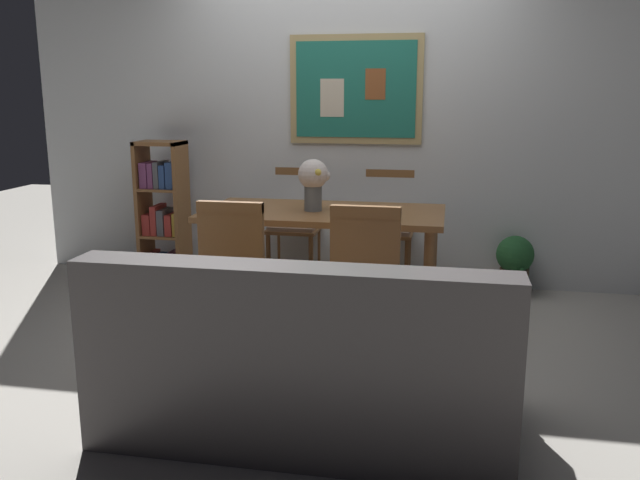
{
  "coord_description": "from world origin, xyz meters",
  "views": [
    {
      "loc": [
        0.81,
        -3.9,
        1.51
      ],
      "look_at": [
        0.08,
        -0.12,
        0.65
      ],
      "focal_mm": 37.49,
      "sensor_mm": 36.0,
      "label": 1
    }
  ],
  "objects_px": {
    "leather_couch": "(303,367)",
    "potted_ivy": "(515,263)",
    "dining_table": "(324,224)",
    "flower_vase": "(313,179)",
    "dining_chair_near_right": "(367,269)",
    "dining_chair_far_left": "(296,215)",
    "bookshelf": "(164,217)",
    "dining_chair_near_left": "(237,262)",
    "dining_chair_far_right": "(388,218)"
  },
  "relations": [
    {
      "from": "bookshelf",
      "to": "flower_vase",
      "type": "height_order",
      "value": "bookshelf"
    },
    {
      "from": "dining_chair_far_left",
      "to": "flower_vase",
      "type": "distance_m",
      "value": 0.94
    },
    {
      "from": "dining_table",
      "to": "bookshelf",
      "type": "xyz_separation_m",
      "value": [
        -1.41,
        0.55,
        -0.1
      ]
    },
    {
      "from": "dining_table",
      "to": "dining_chair_far_right",
      "type": "xyz_separation_m",
      "value": [
        0.37,
        0.77,
        -0.09
      ]
    },
    {
      "from": "dining_chair_near_right",
      "to": "bookshelf",
      "type": "distance_m",
      "value": 2.24
    },
    {
      "from": "dining_chair_near_left",
      "to": "dining_chair_far_right",
      "type": "xyz_separation_m",
      "value": [
        0.73,
        1.55,
        0.0
      ]
    },
    {
      "from": "dining_table",
      "to": "dining_chair_near_right",
      "type": "bearing_deg",
      "value": -63.08
    },
    {
      "from": "leather_couch",
      "to": "flower_vase",
      "type": "height_order",
      "value": "flower_vase"
    },
    {
      "from": "dining_chair_near_left",
      "to": "leather_couch",
      "type": "relative_size",
      "value": 0.51
    },
    {
      "from": "dining_chair_near_left",
      "to": "potted_ivy",
      "type": "bearing_deg",
      "value": 40.73
    },
    {
      "from": "dining_chair_near_left",
      "to": "leather_couch",
      "type": "xyz_separation_m",
      "value": [
        0.59,
        -0.88,
        -0.23
      ]
    },
    {
      "from": "dining_chair_far_right",
      "to": "flower_vase",
      "type": "bearing_deg",
      "value": -118.66
    },
    {
      "from": "leather_couch",
      "to": "potted_ivy",
      "type": "distance_m",
      "value": 2.6
    },
    {
      "from": "dining_chair_near_right",
      "to": "bookshelf",
      "type": "height_order",
      "value": "bookshelf"
    },
    {
      "from": "dining_table",
      "to": "leather_couch",
      "type": "relative_size",
      "value": 0.9
    },
    {
      "from": "dining_table",
      "to": "dining_chair_near_right",
      "type": "distance_m",
      "value": 0.87
    },
    {
      "from": "dining_chair_near_right",
      "to": "leather_couch",
      "type": "height_order",
      "value": "dining_chair_near_right"
    },
    {
      "from": "leather_couch",
      "to": "bookshelf",
      "type": "height_order",
      "value": "bookshelf"
    },
    {
      "from": "dining_table",
      "to": "dining_chair_near_right",
      "type": "xyz_separation_m",
      "value": [
        0.39,
        -0.77,
        -0.09
      ]
    },
    {
      "from": "bookshelf",
      "to": "flower_vase",
      "type": "distance_m",
      "value": 1.52
    },
    {
      "from": "dining_table",
      "to": "bookshelf",
      "type": "distance_m",
      "value": 1.52
    },
    {
      "from": "dining_table",
      "to": "potted_ivy",
      "type": "bearing_deg",
      "value": 27.17
    },
    {
      "from": "leather_couch",
      "to": "bookshelf",
      "type": "relative_size",
      "value": 1.6
    },
    {
      "from": "dining_chair_near_left",
      "to": "potted_ivy",
      "type": "xyz_separation_m",
      "value": [
        1.7,
        1.46,
        -0.29
      ]
    },
    {
      "from": "dining_chair_far_left",
      "to": "flower_vase",
      "type": "height_order",
      "value": "flower_vase"
    },
    {
      "from": "dining_chair_near_right",
      "to": "flower_vase",
      "type": "xyz_separation_m",
      "value": [
        -0.46,
        0.75,
        0.4
      ]
    },
    {
      "from": "dining_chair_far_left",
      "to": "dining_chair_near_left",
      "type": "relative_size",
      "value": 1.0
    },
    {
      "from": "dining_chair_near_right",
      "to": "leather_couch",
      "type": "xyz_separation_m",
      "value": [
        -0.17,
        -0.89,
        -0.23
      ]
    },
    {
      "from": "dining_chair_far_left",
      "to": "leather_couch",
      "type": "distance_m",
      "value": 2.51
    },
    {
      "from": "dining_chair_near_left",
      "to": "potted_ivy",
      "type": "distance_m",
      "value": 2.26
    },
    {
      "from": "dining_chair_near_left",
      "to": "dining_table",
      "type": "bearing_deg",
      "value": 64.92
    },
    {
      "from": "dining_table",
      "to": "dining_chair_near_right",
      "type": "height_order",
      "value": "dining_chair_near_right"
    },
    {
      "from": "dining_chair_near_right",
      "to": "dining_chair_far_right",
      "type": "distance_m",
      "value": 1.54
    },
    {
      "from": "dining_chair_near_right",
      "to": "dining_chair_far_right",
      "type": "xyz_separation_m",
      "value": [
        -0.02,
        1.54,
        0.0
      ]
    },
    {
      "from": "dining_chair_near_right",
      "to": "potted_ivy",
      "type": "height_order",
      "value": "dining_chair_near_right"
    },
    {
      "from": "bookshelf",
      "to": "flower_vase",
      "type": "bearing_deg",
      "value": -23.23
    },
    {
      "from": "dining_chair_far_right",
      "to": "potted_ivy",
      "type": "relative_size",
      "value": 1.89
    },
    {
      "from": "flower_vase",
      "to": "dining_chair_near_left",
      "type": "bearing_deg",
      "value": -111.61
    },
    {
      "from": "dining_chair_near_left",
      "to": "dining_chair_far_right",
      "type": "bearing_deg",
      "value": 64.67
    },
    {
      "from": "potted_ivy",
      "to": "dining_chair_far_right",
      "type": "bearing_deg",
      "value": 175.08
    },
    {
      "from": "dining_table",
      "to": "leather_couch",
      "type": "distance_m",
      "value": 1.71
    },
    {
      "from": "dining_chair_far_left",
      "to": "bookshelf",
      "type": "distance_m",
      "value": 1.07
    },
    {
      "from": "dining_chair_far_left",
      "to": "potted_ivy",
      "type": "bearing_deg",
      "value": -2.79
    },
    {
      "from": "dining_chair_near_left",
      "to": "potted_ivy",
      "type": "height_order",
      "value": "dining_chair_near_left"
    },
    {
      "from": "dining_table",
      "to": "flower_vase",
      "type": "xyz_separation_m",
      "value": [
        -0.07,
        -0.02,
        0.3
      ]
    },
    {
      "from": "dining_chair_far_left",
      "to": "potted_ivy",
      "type": "height_order",
      "value": "dining_chair_far_left"
    },
    {
      "from": "dining_table",
      "to": "flower_vase",
      "type": "height_order",
      "value": "flower_vase"
    },
    {
      "from": "dining_table",
      "to": "dining_chair_near_left",
      "type": "bearing_deg",
      "value": -115.08
    },
    {
      "from": "bookshelf",
      "to": "potted_ivy",
      "type": "height_order",
      "value": "bookshelf"
    },
    {
      "from": "dining_table",
      "to": "bookshelf",
      "type": "height_order",
      "value": "bookshelf"
    }
  ]
}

